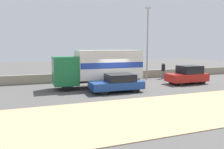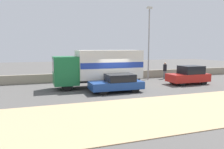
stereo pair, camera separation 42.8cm
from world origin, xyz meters
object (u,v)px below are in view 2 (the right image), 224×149
Objects in this scene: car_sedan_second at (189,75)px; pedestrian at (165,70)px; box_truck at (101,66)px; street_lamp at (149,38)px; car_hatchback at (117,83)px.

pedestrian reaches higher than car_sedan_second.
pedestrian is at bearing -161.75° from box_truck.
street_lamp is 4.19× the size of pedestrian.
pedestrian is at bearing -0.65° from street_lamp.
car_hatchback is 1.06× the size of car_sedan_second.
street_lamp is at bearing -60.19° from car_sedan_second.
street_lamp reaches higher than car_hatchback.
street_lamp is at bearing -136.83° from car_hatchback.
car_hatchback is 2.24× the size of pedestrian.
car_sedan_second is at bearing 171.98° from box_truck.
street_lamp reaches higher than box_truck.
car_sedan_second is 3.85m from pedestrian.
box_truck is 8.60m from pedestrian.
box_truck reaches higher than car_sedan_second.
car_sedan_second reaches higher than car_hatchback.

